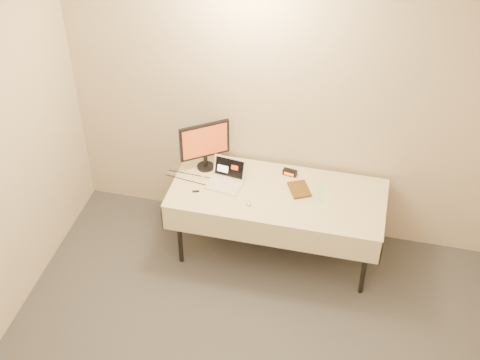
% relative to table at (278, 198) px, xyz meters
% --- Properties ---
extents(back_wall, '(4.00, 0.10, 2.70)m').
position_rel_table_xyz_m(back_wall, '(0.00, 0.45, 0.67)').
color(back_wall, beige).
rests_on(back_wall, ground).
extents(table, '(1.86, 0.81, 0.74)m').
position_rel_table_xyz_m(table, '(0.00, 0.00, 0.00)').
color(table, black).
rests_on(table, ground).
extents(laptop, '(0.33, 0.30, 0.20)m').
position_rel_table_xyz_m(laptop, '(-0.47, 0.04, 0.11)').
color(laptop, white).
rests_on(laptop, table).
extents(monitor, '(0.39, 0.28, 0.47)m').
position_rel_table_xyz_m(monitor, '(-0.70, 0.20, 0.34)').
color(monitor, black).
rests_on(monitor, table).
extents(book, '(0.16, 0.09, 0.22)m').
position_rel_table_xyz_m(book, '(0.10, 0.04, 0.17)').
color(book, '#905C1A').
rests_on(book, table).
extents(alarm_clock, '(0.13, 0.07, 0.05)m').
position_rel_table_xyz_m(alarm_clock, '(0.06, 0.27, 0.09)').
color(alarm_clock, black).
rests_on(alarm_clock, table).
extents(clicker, '(0.08, 0.10, 0.02)m').
position_rel_table_xyz_m(clicker, '(-0.22, -0.20, 0.07)').
color(clicker, silver).
rests_on(clicker, table).
extents(paper_form, '(0.12, 0.28, 0.00)m').
position_rel_table_xyz_m(paper_form, '(0.34, 0.07, 0.06)').
color(paper_form, '#ADDAAE').
rests_on(paper_form, table).
extents(usb_dongle, '(0.06, 0.04, 0.01)m').
position_rel_table_xyz_m(usb_dongle, '(-0.69, -0.15, 0.07)').
color(usb_dongle, black).
rests_on(usb_dongle, table).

